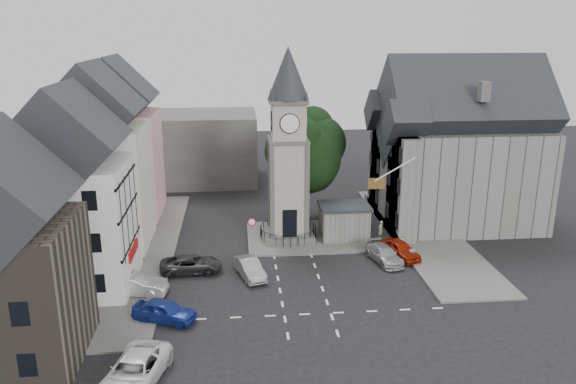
{
  "coord_description": "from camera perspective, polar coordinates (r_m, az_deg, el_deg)",
  "views": [
    {
      "loc": [
        -4.23,
        -37.49,
        17.79
      ],
      "look_at": [
        -0.29,
        5.0,
        5.09
      ],
      "focal_mm": 35.0,
      "sensor_mm": 36.0,
      "label": 1
    }
  ],
  "objects": [
    {
      "name": "clock_tower",
      "position": [
        46.69,
        0.01,
        4.62
      ],
      "size": [
        4.86,
        4.86,
        16.25
      ],
      "color": "#4C4944",
      "rests_on": "ground"
    },
    {
      "name": "ground",
      "position": [
        41.71,
        1.04,
        -8.67
      ],
      "size": [
        120.0,
        120.0,
        0.0
      ],
      "primitive_type": "plane",
      "color": "black",
      "rests_on": "ground"
    },
    {
      "name": "terrace_pink",
      "position": [
        55.8,
        -16.88,
        4.27
      ],
      "size": [
        8.1,
        7.6,
        12.8
      ],
      "color": "pink",
      "rests_on": "ground"
    },
    {
      "name": "stone_shelter",
      "position": [
        48.68,
        5.71,
        -3.01
      ],
      "size": [
        4.3,
        3.3,
        3.08
      ],
      "color": "slate",
      "rests_on": "ground"
    },
    {
      "name": "central_island",
      "position": [
        49.15,
        1.76,
        -4.56
      ],
      "size": [
        10.0,
        8.0,
        0.16
      ],
      "primitive_type": "cube",
      "color": "#595651",
      "rests_on": "ground"
    },
    {
      "name": "pavement_east",
      "position": [
        51.45,
        13.48,
        -4.05
      ],
      "size": [
        6.0,
        26.0,
        0.14
      ],
      "primitive_type": "cube",
      "color": "#595651",
      "rests_on": "ground"
    },
    {
      "name": "car_island_east",
      "position": [
        44.72,
        9.73,
        -6.26
      ],
      "size": [
        2.7,
        4.55,
        1.24
      ],
      "primitive_type": "imported",
      "rotation": [
        0.0,
        0.0,
        0.24
      ],
      "color": "#A6A8AE",
      "rests_on": "ground"
    },
    {
      "name": "terrace_cream",
      "position": [
        48.19,
        -18.68,
        2.24
      ],
      "size": [
        8.1,
        7.6,
        12.8
      ],
      "color": "beige",
      "rests_on": "ground"
    },
    {
      "name": "town_tree",
      "position": [
        52.01,
        1.7,
        4.56
      ],
      "size": [
        7.2,
        7.2,
        10.8
      ],
      "color": "black",
      "rests_on": "ground"
    },
    {
      "name": "flagpole",
      "position": [
        44.58,
        10.8,
        2.27
      ],
      "size": [
        3.68,
        0.1,
        2.74
      ],
      "color": "white",
      "rests_on": "ground"
    },
    {
      "name": "car_east_red",
      "position": [
        45.76,
        11.32,
        -5.71
      ],
      "size": [
        2.91,
        4.36,
        1.38
      ],
      "primitive_type": "imported",
      "rotation": [
        0.0,
        0.0,
        0.35
      ],
      "color": "maroon",
      "rests_on": "ground"
    },
    {
      "name": "east_building",
      "position": [
        53.64,
        16.56,
        3.47
      ],
      "size": [
        14.4,
        11.4,
        12.6
      ],
      "color": "slate",
      "rests_on": "ground"
    },
    {
      "name": "terrace_tudor",
      "position": [
        40.83,
        -21.08,
        -1.08
      ],
      "size": [
        8.1,
        7.6,
        12.0
      ],
      "color": "silver",
      "rests_on": "ground"
    },
    {
      "name": "car_west_blue",
      "position": [
        36.59,
        -12.45,
        -11.72
      ],
      "size": [
        4.35,
        2.95,
        1.38
      ],
      "primitive_type": "imported",
      "rotation": [
        0.0,
        0.0,
        1.21
      ],
      "color": "navy",
      "rests_on": "ground"
    },
    {
      "name": "road_markings",
      "position": [
        36.84,
        2.0,
        -12.3
      ],
      "size": [
        20.0,
        8.0,
        0.01
      ],
      "primitive_type": "cube",
      "color": "silver",
      "rests_on": "ground"
    },
    {
      "name": "pavement_west",
      "position": [
        47.68,
        -14.97,
        -5.84
      ],
      "size": [
        6.0,
        30.0,
        0.14
      ],
      "primitive_type": "cube",
      "color": "#595651",
      "rests_on": "ground"
    },
    {
      "name": "warning_sign_post",
      "position": [
        45.74,
        -3.69,
        -3.62
      ],
      "size": [
        0.7,
        0.19,
        2.85
      ],
      "color": "black",
      "rests_on": "ground"
    },
    {
      "name": "van_sw_white",
      "position": [
        31.14,
        -15.37,
        -17.25
      ],
      "size": [
        3.71,
        5.89,
        1.52
      ],
      "primitive_type": "imported",
      "rotation": [
        0.0,
        0.0,
        -0.23
      ],
      "color": "silver",
      "rests_on": "ground"
    },
    {
      "name": "car_west_grey",
      "position": [
        42.88,
        -9.81,
        -7.26
      ],
      "size": [
        4.67,
        2.3,
        1.28
      ],
      "primitive_type": "imported",
      "rotation": [
        0.0,
        0.0,
        1.61
      ],
      "color": "#28272A",
      "rests_on": "ground"
    },
    {
      "name": "pedestrian",
      "position": [
        49.41,
        9.39,
        -3.78
      ],
      "size": [
        0.69,
        0.66,
        1.6
      ],
      "primitive_type": "imported",
      "rotation": [
        0.0,
        0.0,
        3.82
      ],
      "color": "#BBB39B",
      "rests_on": "ground"
    },
    {
      "name": "car_west_silver",
      "position": [
        40.32,
        -15.36,
        -9.08
      ],
      "size": [
        4.68,
        2.19,
        1.48
      ],
      "primitive_type": "imported",
      "rotation": [
        0.0,
        0.0,
        1.43
      ],
      "color": "#AAADB3",
      "rests_on": "ground"
    },
    {
      "name": "backdrop_west",
      "position": [
        67.38,
        -11.84,
        4.41
      ],
      "size": [
        20.0,
        10.0,
        8.0
      ],
      "primitive_type": "cube",
      "color": "#4C4944",
      "rests_on": "ground"
    },
    {
      "name": "car_island_silver",
      "position": [
        41.68,
        -3.92,
        -7.73
      ],
      "size": [
        2.53,
        4.26,
        1.32
      ],
      "primitive_type": "imported",
      "rotation": [
        0.0,
        0.0,
        0.3
      ],
      "color": "#999BA1",
      "rests_on": "ground"
    },
    {
      "name": "east_boundary_wall",
      "position": [
        52.31,
        9.91,
        -3.04
      ],
      "size": [
        0.4,
        16.0,
        0.9
      ],
      "primitive_type": "cube",
      "color": "slate",
      "rests_on": "ground"
    }
  ]
}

